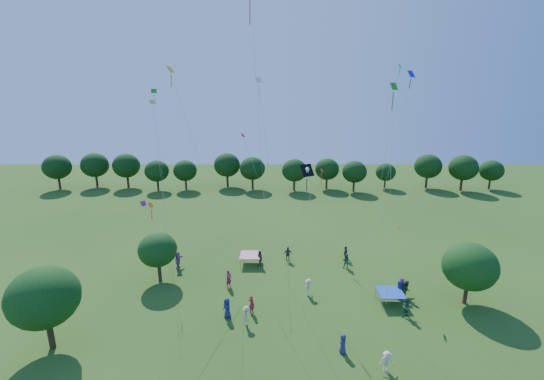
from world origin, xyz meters
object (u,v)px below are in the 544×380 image
(near_tree_west, at_px, (44,297))
(pirate_kite, at_px, (308,173))
(tent_blue, at_px, (390,293))
(near_tree_east, at_px, (470,266))
(red_high_kite, at_px, (254,48))
(tent_red_stripe, at_px, (250,255))
(near_tree_north, at_px, (158,250))

(near_tree_west, bearing_deg, pirate_kite, 20.16)
(tent_blue, bearing_deg, near_tree_west, -167.60)
(near_tree_east, height_order, red_high_kite, red_high_kite)
(tent_blue, relative_size, pirate_kite, 0.20)
(near_tree_east, xyz_separation_m, red_high_kite, (-18.62, 1.01, 17.91))
(tent_blue, bearing_deg, red_high_kite, 175.24)
(tent_red_stripe, relative_size, red_high_kite, 0.09)
(near_tree_east, distance_m, pirate_kite, 16.42)
(tent_red_stripe, bearing_deg, near_tree_east, -21.36)
(near_tree_north, xyz_separation_m, near_tree_east, (28.48, -4.14, 0.30))
(tent_blue, bearing_deg, near_tree_north, 169.28)
(near_tree_west, relative_size, near_tree_north, 1.28)
(near_tree_north, distance_m, tent_blue, 22.29)
(near_tree_west, height_order, red_high_kite, red_high_kite)
(near_tree_north, distance_m, red_high_kite, 20.95)
(pirate_kite, bearing_deg, tent_red_stripe, 129.68)
(tent_red_stripe, height_order, pirate_kite, pirate_kite)
(near_tree_north, relative_size, pirate_kite, 0.45)
(near_tree_north, xyz_separation_m, tent_blue, (21.79, -4.12, -2.25))
(pirate_kite, bearing_deg, near_tree_west, -159.84)
(near_tree_north, height_order, tent_red_stripe, near_tree_north)
(near_tree_north, height_order, red_high_kite, red_high_kite)
(tent_red_stripe, height_order, red_high_kite, red_high_kite)
(near_tree_west, height_order, pirate_kite, pirate_kite)
(tent_red_stripe, distance_m, pirate_kite, 13.58)
(near_tree_west, relative_size, near_tree_east, 1.13)
(tent_blue, bearing_deg, pirate_kite, 171.16)
(near_tree_east, height_order, tent_red_stripe, near_tree_east)
(tent_red_stripe, height_order, tent_blue, same)
(near_tree_north, distance_m, pirate_kite, 16.80)
(tent_red_stripe, xyz_separation_m, tent_blue, (12.92, -7.65, 0.00))
(tent_red_stripe, bearing_deg, tent_blue, -30.65)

